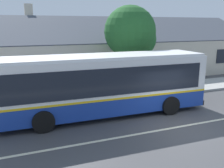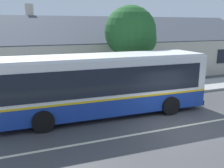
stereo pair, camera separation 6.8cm
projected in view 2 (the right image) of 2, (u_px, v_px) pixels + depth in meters
ground_plane at (180, 127)px, 11.68m from camera, size 300.00×300.00×0.00m
sidewalk_far at (126, 93)px, 17.10m from camera, size 60.00×3.00×0.15m
lane_divider_stripe at (180, 127)px, 11.68m from camera, size 60.00×0.16×0.01m
community_building at (110, 55)px, 24.90m from camera, size 27.24×10.48×6.48m
transit_bus at (101, 83)px, 12.89m from camera, size 11.31×2.96×3.17m
street_tree_primary at (133, 34)px, 17.56m from camera, size 3.89×3.61×6.01m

